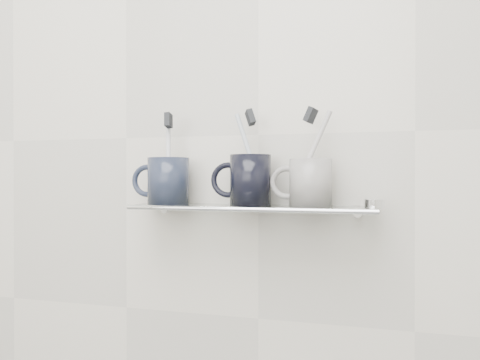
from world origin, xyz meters
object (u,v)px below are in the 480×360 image
(mug_center, at_px, (250,180))
(shelf_glass, at_px, (251,207))
(mug_right, at_px, (311,183))
(mug_left, at_px, (168,181))

(mug_center, bearing_deg, shelf_glass, -56.79)
(shelf_glass, bearing_deg, mug_center, 122.56)
(mug_center, relative_size, mug_right, 1.10)
(mug_center, xyz_separation_m, mug_right, (0.12, 0.00, -0.00))
(mug_left, height_order, mug_right, mug_left)
(shelf_glass, relative_size, mug_left, 5.00)
(mug_center, distance_m, mug_right, 0.12)
(shelf_glass, bearing_deg, mug_right, 2.38)
(mug_left, distance_m, mug_center, 0.18)
(shelf_glass, relative_size, mug_center, 4.80)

